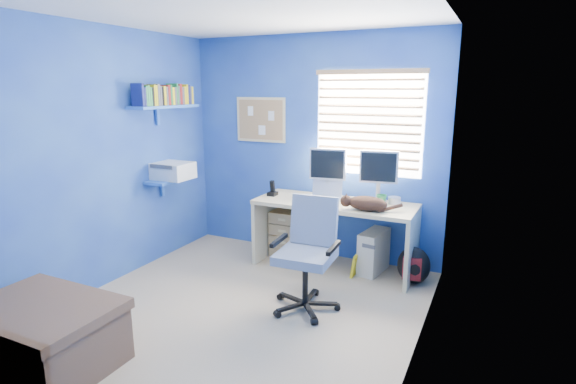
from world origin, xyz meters
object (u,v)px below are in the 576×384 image
at_px(desk, 334,235).
at_px(laptop, 325,190).
at_px(tower_pc, 374,251).
at_px(cat, 367,203).
at_px(office_chair, 307,268).

bearing_deg(desk, laptop, 162.89).
bearing_deg(tower_pc, desk, -159.62).
distance_m(desk, cat, 0.62).
xyz_separation_m(desk, tower_pc, (0.42, 0.08, -0.14)).
bearing_deg(cat, laptop, 146.10).
xyz_separation_m(desk, office_chair, (0.09, -0.94, -0.00)).
bearing_deg(laptop, cat, -29.71).
bearing_deg(desk, tower_pc, 11.46).
height_order(tower_pc, office_chair, office_chair).
bearing_deg(cat, office_chair, -123.28).
bearing_deg(laptop, office_chair, -84.54).
bearing_deg(office_chair, cat, 68.19).
height_order(laptop, office_chair, office_chair).
height_order(cat, office_chair, office_chair).
xyz_separation_m(cat, tower_pc, (0.02, 0.26, -0.59)).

